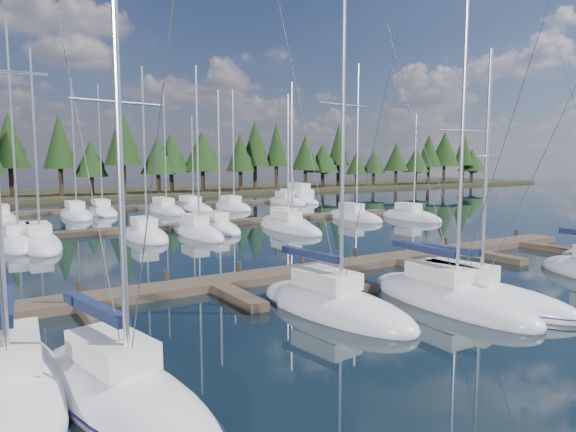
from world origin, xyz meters
TOP-DOWN VIEW (x-y plane):
  - ground at (0.00, 30.00)m, footprint 260.00×260.00m
  - far_shore at (0.00, 90.00)m, footprint 220.00×30.00m
  - main_dock at (0.00, 17.36)m, footprint 44.00×6.13m
  - back_docks at (0.00, 49.58)m, footprint 50.00×21.80m
  - front_sailboat_0 at (-15.34, 9.58)m, footprint 3.44×9.15m
  - front_sailboat_1 at (-12.90, 8.06)m, footprint 4.53×9.11m
  - front_sailboat_2 at (-3.40, 11.51)m, footprint 4.05×8.74m
  - front_sailboat_3 at (1.56, 9.80)m, footprint 3.14×9.17m
  - front_sailboat_4 at (2.67, 9.50)m, footprint 4.91×9.94m
  - back_sailboat_rows at (0.76, 45.28)m, footprint 46.64×32.77m
  - motor_yacht_right at (24.72, 57.72)m, footprint 3.85×9.59m
  - tree_line at (-1.08, 80.14)m, footprint 185.65×12.00m

SIDE VIEW (x-z plane):
  - ground at x=0.00m, z-range 0.00..0.00m
  - back_docks at x=0.00m, z-range 0.00..0.40m
  - main_dock at x=0.00m, z-range -0.25..0.65m
  - back_sailboat_rows at x=0.76m, z-range -8.10..8.63m
  - front_sailboat_4 at x=2.67m, z-range -5.59..6.13m
  - front_sailboat_3 at x=1.56m, z-range -6.53..7.10m
  - front_sailboat_1 at x=-12.90m, z-range -6.70..7.28m
  - front_sailboat_0 at x=-15.34m, z-range -7.34..7.93m
  - front_sailboat_2 at x=-3.40m, z-range -7.38..7.97m
  - far_shore at x=0.00m, z-range 0.00..0.60m
  - motor_yacht_right at x=24.72m, z-range -1.83..2.86m
  - tree_line at x=-1.08m, z-range 0.64..14.61m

